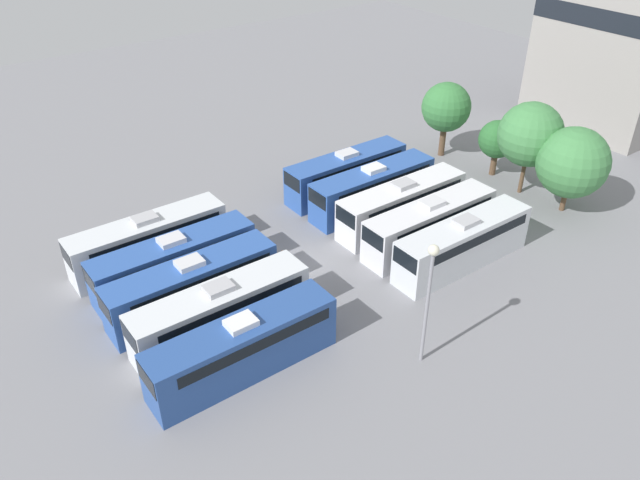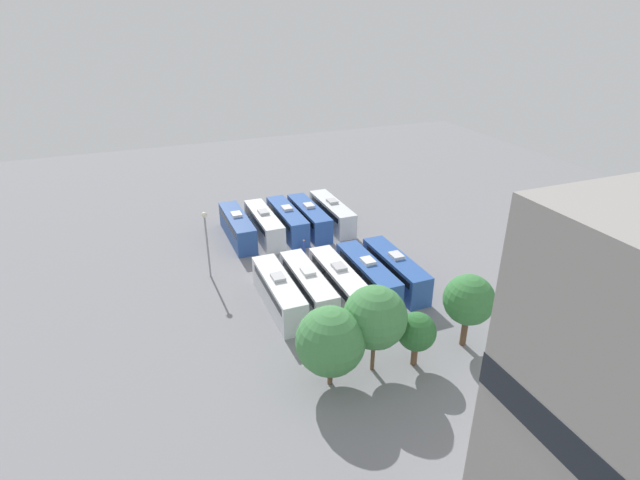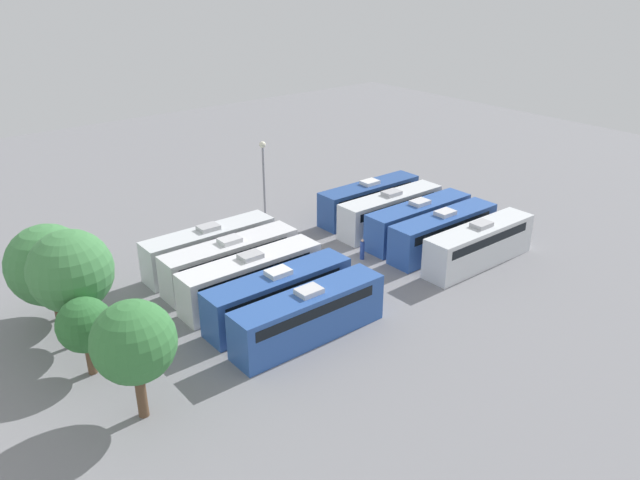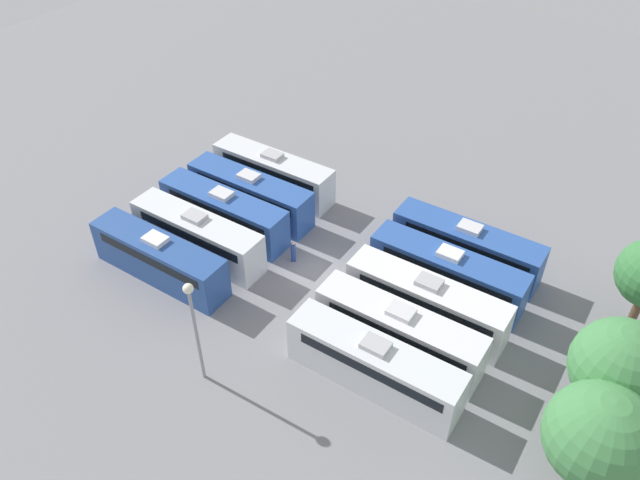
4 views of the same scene
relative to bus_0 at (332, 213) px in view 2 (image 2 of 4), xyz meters
name	(u,v)px [view 2 (image 2 of 4)]	position (x,y,z in m)	size (l,w,h in m)	color
ground_plane	(309,260)	(6.59, 8.56, -1.79)	(119.95, 119.95, 0.00)	gray
bus_0	(332,213)	(0.00, 0.00, 0.00)	(2.48, 10.86, 3.62)	silver
bus_1	(309,217)	(3.46, 0.30, 0.00)	(2.48, 10.86, 3.62)	#2D56A8
bus_2	(287,220)	(6.46, 0.09, 0.00)	(2.48, 10.86, 3.62)	#2D56A8
bus_3	(264,224)	(9.68, 0.30, 0.00)	(2.48, 10.86, 3.62)	silver
bus_4	(237,226)	(13.07, -0.22, 0.00)	(2.48, 10.86, 3.62)	#284C93
bus_5	(395,269)	(-0.01, 17.29, 0.00)	(2.48, 10.86, 3.62)	#2D56A8
bus_6	(367,275)	(3.31, 17.28, 0.00)	(2.48, 10.86, 3.62)	#2D56A8
bus_7	(339,281)	(6.62, 17.33, 0.00)	(2.48, 10.86, 3.62)	white
bus_8	(308,286)	(9.88, 17.04, 0.00)	(2.48, 10.86, 3.62)	silver
bus_9	(279,292)	(13.00, 17.06, 0.00)	(2.48, 10.86, 3.62)	silver
worker_person	(304,247)	(6.53, 6.62, -0.96)	(0.36, 0.36, 1.79)	navy
light_pole	(206,234)	(18.21, 8.23, 3.46)	(0.60, 0.60, 7.74)	gray
tree_0	(469,300)	(-0.40, 28.87, 2.84)	(4.41, 4.41, 6.87)	brown
tree_1	(417,332)	(5.10, 29.60, 1.48)	(3.25, 3.25, 4.94)	brown
tree_2	(375,317)	(8.65, 28.89, 3.35)	(5.17, 5.17, 7.74)	brown
tree_3	(330,341)	(12.58, 29.17, 2.34)	(5.48, 5.48, 6.88)	brown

